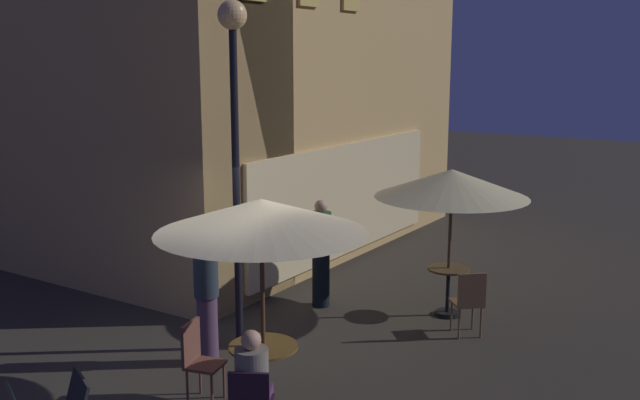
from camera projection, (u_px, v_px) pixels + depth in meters
ground_plane at (220, 384)px, 8.74m from camera, size 60.00×60.00×0.00m
cafe_building at (212, 76)px, 13.62m from camera, size 8.81×7.68×7.09m
street_lamp_near_corner at (234, 98)px, 9.16m from camera, size 0.37×0.37×4.60m
cafe_table_0 at (264, 362)px, 7.96m from camera, size 0.77×0.77×0.78m
cafe_table_1 at (448, 283)px, 10.97m from camera, size 0.64×0.64×0.75m
patio_umbrella_0 at (261, 217)px, 7.63m from camera, size 2.29×2.29×2.43m
patio_umbrella_1 at (452, 184)px, 10.67m from camera, size 2.30×2.30×2.27m
cafe_chair_0 at (198, 355)px, 8.21m from camera, size 0.47×0.47×0.94m
cafe_chair_2 at (469, 298)px, 10.10m from camera, size 0.57×0.57×0.96m
patron_seated_0 at (253, 380)px, 7.24m from camera, size 0.53×0.47×1.26m
patron_standing_1 at (207, 299)px, 9.17m from camera, size 0.31×0.31×1.71m
patron_standing_2 at (321, 253)px, 11.31m from camera, size 0.33×0.33×1.72m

